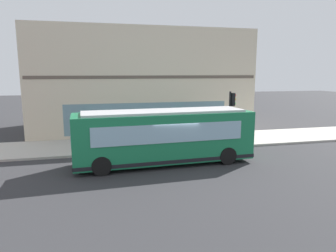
{
  "coord_description": "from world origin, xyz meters",
  "views": [
    {
      "loc": [
        -16.34,
        4.13,
        5.14
      ],
      "look_at": [
        1.89,
        -0.26,
        1.86
      ],
      "focal_mm": 32.66,
      "sensor_mm": 36.0,
      "label": 1
    }
  ],
  "objects_px": {
    "newspaper_vending_box": "(208,136)",
    "pedestrian_near_hydrant": "(159,126)",
    "city_bus_nearside": "(164,137)",
    "fire_hydrant": "(173,135)",
    "traffic_light_near_corner": "(232,108)",
    "pedestrian_by_light_pole": "(108,132)"
  },
  "relations": [
    {
      "from": "newspaper_vending_box",
      "to": "pedestrian_near_hydrant",
      "type": "bearing_deg",
      "value": 48.95
    },
    {
      "from": "newspaper_vending_box",
      "to": "city_bus_nearside",
      "type": "bearing_deg",
      "value": 132.7
    },
    {
      "from": "fire_hydrant",
      "to": "pedestrian_near_hydrant",
      "type": "xyz_separation_m",
      "value": [
        0.97,
        0.83,
        0.52
      ]
    },
    {
      "from": "city_bus_nearside",
      "to": "newspaper_vending_box",
      "type": "xyz_separation_m",
      "value": [
        3.79,
        -4.1,
        -0.95
      ]
    },
    {
      "from": "pedestrian_near_hydrant",
      "to": "newspaper_vending_box",
      "type": "xyz_separation_m",
      "value": [
        -2.62,
        -3.01,
        -0.43
      ]
    },
    {
      "from": "traffic_light_near_corner",
      "to": "fire_hydrant",
      "type": "bearing_deg",
      "value": 54.76
    },
    {
      "from": "traffic_light_near_corner",
      "to": "pedestrian_by_light_pole",
      "type": "xyz_separation_m",
      "value": [
        1.79,
        8.36,
        -1.7
      ]
    },
    {
      "from": "pedestrian_by_light_pole",
      "to": "newspaper_vending_box",
      "type": "height_order",
      "value": "pedestrian_by_light_pole"
    },
    {
      "from": "traffic_light_near_corner",
      "to": "city_bus_nearside",
      "type": "bearing_deg",
      "value": 118.17
    },
    {
      "from": "city_bus_nearside",
      "to": "fire_hydrant",
      "type": "relative_size",
      "value": 13.7
    },
    {
      "from": "pedestrian_by_light_pole",
      "to": "pedestrian_near_hydrant",
      "type": "bearing_deg",
      "value": -67.02
    },
    {
      "from": "city_bus_nearside",
      "to": "pedestrian_by_light_pole",
      "type": "distance_m",
      "value": 5.55
    },
    {
      "from": "city_bus_nearside",
      "to": "pedestrian_near_hydrant",
      "type": "height_order",
      "value": "city_bus_nearside"
    },
    {
      "from": "traffic_light_near_corner",
      "to": "newspaper_vending_box",
      "type": "bearing_deg",
      "value": 57.84
    },
    {
      "from": "traffic_light_near_corner",
      "to": "pedestrian_by_light_pole",
      "type": "relative_size",
      "value": 2.37
    },
    {
      "from": "pedestrian_near_hydrant",
      "to": "traffic_light_near_corner",
      "type": "bearing_deg",
      "value": -128.5
    },
    {
      "from": "city_bus_nearside",
      "to": "pedestrian_by_light_pole",
      "type": "bearing_deg",
      "value": 31.55
    },
    {
      "from": "pedestrian_by_light_pole",
      "to": "newspaper_vending_box",
      "type": "xyz_separation_m",
      "value": [
        -0.93,
        -7.0,
        -0.44
      ]
    },
    {
      "from": "traffic_light_near_corner",
      "to": "pedestrian_near_hydrant",
      "type": "height_order",
      "value": "traffic_light_near_corner"
    },
    {
      "from": "traffic_light_near_corner",
      "to": "newspaper_vending_box",
      "type": "xyz_separation_m",
      "value": [
        0.86,
        1.36,
        -2.14
      ]
    },
    {
      "from": "pedestrian_near_hydrant",
      "to": "pedestrian_by_light_pole",
      "type": "bearing_deg",
      "value": 112.98
    },
    {
      "from": "pedestrian_by_light_pole",
      "to": "pedestrian_near_hydrant",
      "type": "height_order",
      "value": "pedestrian_by_light_pole"
    }
  ]
}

